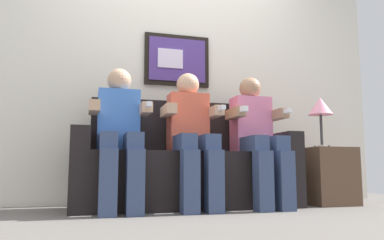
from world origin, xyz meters
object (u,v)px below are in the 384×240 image
object	(u,v)px
couch	(186,169)
person_in_middle	(192,132)
person_on_right	(257,134)
spare_remote_on_table	(321,146)
table_lamp	(320,108)
side_table_right	(327,176)
person_on_left	(120,130)

from	to	relation	value
couch	person_in_middle	distance (m)	0.34
person_on_right	spare_remote_on_table	bearing A→B (deg)	-1.65
person_in_middle	table_lamp	bearing A→B (deg)	3.33
person_in_middle	table_lamp	world-z (taller)	person_in_middle
person_in_middle	person_on_right	xyz separation A→B (m)	(0.57, -0.00, 0.00)
person_in_middle	spare_remote_on_table	xyz separation A→B (m)	(1.17, -0.02, -0.10)
person_on_right	side_table_right	bearing A→B (deg)	5.03
person_in_middle	person_on_right	size ratio (longest dim) A/B	1.00
couch	person_on_right	distance (m)	0.66
side_table_right	spare_remote_on_table	xyz separation A→B (m)	(-0.10, -0.08, 0.26)
person_on_left	person_on_right	distance (m)	1.13
side_table_right	person_on_right	bearing A→B (deg)	-174.97
couch	spare_remote_on_table	distance (m)	1.20
person_on_left	person_on_right	xyz separation A→B (m)	(1.13, -0.00, 0.00)
person_on_left	side_table_right	world-z (taller)	person_on_left
couch	spare_remote_on_table	size ratio (longest dim) A/B	14.08
table_lamp	side_table_right	bearing A→B (deg)	-19.09
couch	person_on_left	xyz separation A→B (m)	(-0.57, -0.17, 0.29)
side_table_right	spare_remote_on_table	size ratio (longest dim) A/B	3.85
person_on_right	spare_remote_on_table	size ratio (longest dim) A/B	8.54
person_on_right	side_table_right	world-z (taller)	person_on_right
couch	table_lamp	world-z (taller)	table_lamp
person_in_middle	side_table_right	xyz separation A→B (m)	(1.26, 0.06, -0.36)
person_on_right	couch	bearing A→B (deg)	163.56
person_in_middle	table_lamp	size ratio (longest dim) A/B	2.41
person_on_right	spare_remote_on_table	distance (m)	0.61
person_on_right	side_table_right	size ratio (longest dim) A/B	2.22
couch	side_table_right	size ratio (longest dim) A/B	3.66
table_lamp	spare_remote_on_table	xyz separation A→B (m)	(-0.07, -0.09, -0.35)
table_lamp	spare_remote_on_table	size ratio (longest dim) A/B	3.54
table_lamp	spare_remote_on_table	bearing A→B (deg)	-127.09
spare_remote_on_table	person_in_middle	bearing A→B (deg)	179.13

